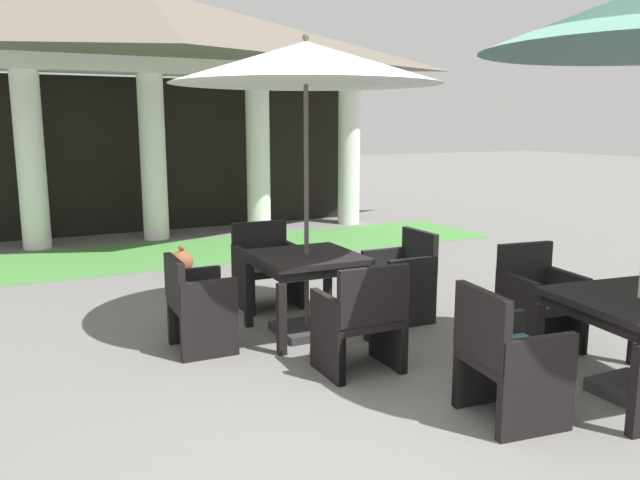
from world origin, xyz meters
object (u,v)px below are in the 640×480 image
object	(u,v)px
patio_table_mid_left	(640,311)
patio_chair_near_foreground_east	(401,278)
patio_chair_near_foreground_south	(361,321)
terracotta_urn	(182,261)
patio_chair_near_foreground_north	(267,268)
patio_chair_near_foreground_west	(198,305)
patio_chair_mid_left_west	(507,360)
patio_table_near_foreground	(307,265)
patio_chair_mid_left_north	(538,302)
patio_umbrella_near_foreground	(306,66)

from	to	relation	value
patio_table_mid_left	patio_chair_near_foreground_east	bearing A→B (deg)	101.78
patio_chair_near_foreground_south	terracotta_urn	xyz separation A→B (m)	(-0.39, 3.97, -0.27)
patio_chair_near_foreground_north	terracotta_urn	world-z (taller)	patio_chair_near_foreground_north
patio_chair_near_foreground_north	patio_chair_near_foreground_south	distance (m)	2.05
patio_chair_near_foreground_south	patio_chair_near_foreground_west	distance (m)	1.44
patio_chair_near_foreground_north	patio_chair_near_foreground_west	distance (m)	1.44
patio_chair_near_foreground_west	patio_chair_mid_left_west	size ratio (longest dim) A/B	0.92
patio_table_near_foreground	patio_chair_near_foreground_south	world-z (taller)	patio_chair_near_foreground_south
patio_chair_mid_left_north	patio_chair_near_foreground_west	bearing A→B (deg)	-17.89
patio_chair_near_foreground_north	patio_chair_near_foreground_east	world-z (taller)	patio_chair_near_foreground_east
patio_chair_near_foreground_north	patio_chair_near_foreground_south	size ratio (longest dim) A/B	0.99
patio_table_mid_left	patio_chair_near_foreground_south	bearing A→B (deg)	140.04
patio_chair_near_foreground_west	terracotta_urn	distance (m)	3.00
patio_chair_near_foreground_west	patio_chair_mid_left_west	distance (m)	2.61
patio_chair_near_foreground_north	terracotta_urn	size ratio (longest dim) A/B	2.40
patio_table_near_foreground	patio_chair_near_foreground_north	xyz separation A→B (m)	(0.02, 1.02, -0.24)
patio_chair_near_foreground_north	patio_chair_near_foreground_east	size ratio (longest dim) A/B	0.99
patio_chair_near_foreground_east	terracotta_urn	world-z (taller)	patio_chair_near_foreground_east
patio_chair_mid_left_north	patio_chair_mid_left_west	bearing A→B (deg)	44.97
patio_chair_near_foreground_south	patio_table_mid_left	world-z (taller)	patio_chair_near_foreground_south
patio_chair_mid_left_west	patio_chair_near_foreground_north	bearing A→B (deg)	-165.60
patio_umbrella_near_foreground	patio_chair_near_foreground_south	distance (m)	2.24
patio_chair_near_foreground_east	patio_chair_mid_left_north	distance (m)	1.35
patio_chair_near_foreground_east	patio_umbrella_near_foreground	bearing A→B (deg)	90.00
patio_chair_mid_left_north	terracotta_urn	distance (m)	4.64
patio_chair_near_foreground_east	patio_table_mid_left	distance (m)	2.33
patio_table_near_foreground	patio_umbrella_near_foreground	size ratio (longest dim) A/B	0.35
patio_table_near_foreground	patio_chair_mid_left_west	world-z (taller)	patio_chair_mid_left_west
patio_chair_mid_left_west	terracotta_urn	size ratio (longest dim) A/B	2.46
patio_chair_near_foreground_west	patio_chair_mid_left_north	world-z (taller)	patio_chair_mid_left_north
patio_chair_near_foreground_west	patio_chair_mid_left_north	distance (m)	2.92
patio_chair_near_foreground_north	patio_chair_mid_left_north	bearing A→B (deg)	126.73
patio_table_near_foreground	terracotta_urn	world-z (taller)	patio_table_near_foreground
patio_chair_near_foreground_east	patio_chair_near_foreground_south	bearing A→B (deg)	135.05
patio_chair_near_foreground_south	terracotta_urn	size ratio (longest dim) A/B	2.42
patio_chair_mid_left_west	patio_chair_near_foreground_west	bearing A→B (deg)	-139.34
patio_chair_near_foreground_south	patio_umbrella_near_foreground	bearing A→B (deg)	90.00
patio_chair_near_foreground_west	patio_chair_mid_left_west	world-z (taller)	patio_chair_mid_left_west
patio_table_near_foreground	patio_chair_near_foreground_east	bearing A→B (deg)	-1.06
patio_umbrella_near_foreground	patio_chair_near_foreground_north	size ratio (longest dim) A/B	3.06
patio_chair_near_foreground_north	patio_chair_near_foreground_east	xyz separation A→B (m)	(1.00, -1.04, 0.01)
patio_chair_near_foreground_south	patio_chair_near_foreground_west	xyz separation A→B (m)	(-1.00, 1.04, -0.01)
patio_chair_near_foreground_south	patio_table_mid_left	bearing A→B (deg)	-38.90
patio_chair_near_foreground_south	terracotta_urn	bearing A→B (deg)	96.63
patio_umbrella_near_foreground	patio_chair_near_foreground_east	bearing A→B (deg)	-1.06
patio_table_near_foreground	patio_chair_mid_left_north	distance (m)	2.05
patio_table_near_foreground	patio_chair_near_foreground_west	xyz separation A→B (m)	(-1.02, 0.02, -0.24)
patio_chair_near_foreground_north	patio_chair_mid_left_west	size ratio (longest dim) A/B	0.97
patio_table_near_foreground	terracotta_urn	xyz separation A→B (m)	(-0.41, 2.95, -0.50)
patio_umbrella_near_foreground	patio_chair_near_foreground_west	xyz separation A→B (m)	(-1.02, 0.02, -2.00)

